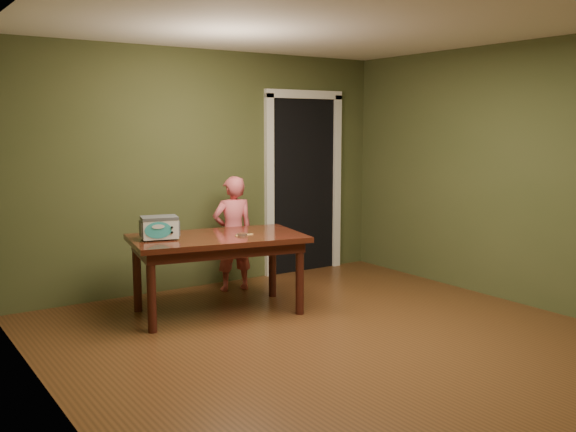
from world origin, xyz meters
The scene contains 8 objects.
floor centered at (0.00, 0.00, 0.00)m, with size 5.00×5.00×0.00m, color #5A3319.
room_shell centered at (0.00, 0.00, 1.71)m, with size 4.52×5.02×2.61m.
doorway centered at (1.30, 2.78, 1.06)m, with size 1.10×0.66×2.25m.
dining_table centered at (-0.43, 1.45, 0.65)m, with size 1.74×1.19×0.75m.
toy_oven centered at (-0.96, 1.56, 0.86)m, with size 0.38×0.30×0.21m.
baking_pan centered at (-0.23, 1.32, 0.76)m, with size 0.10×0.10×0.02m.
spatula centered at (-0.21, 1.32, 0.75)m, with size 0.18×0.03×0.01m, color #EEBF67.
child centered at (0.12, 2.13, 0.62)m, with size 0.45×0.30×1.25m, color #E25D67.
Camera 1 is at (-3.20, -3.87, 1.78)m, focal length 40.00 mm.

